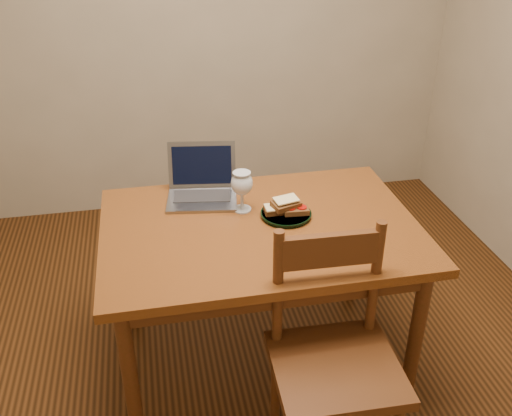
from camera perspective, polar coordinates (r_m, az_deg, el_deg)
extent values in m
cube|color=black|center=(2.84, 0.08, -14.45)|extent=(3.20, 3.20, 0.02)
cube|color=gray|center=(3.70, -5.14, 19.07)|extent=(3.20, 0.02, 2.60)
cube|color=#45210B|center=(2.36, 0.44, -2.16)|extent=(1.30, 0.90, 0.04)
cylinder|color=#42260D|center=(2.27, -12.42, -16.50)|extent=(0.06, 0.06, 0.70)
cylinder|color=#42260D|center=(2.47, 15.65, -12.51)|extent=(0.06, 0.06, 0.70)
cylinder|color=#42260D|center=(2.84, -12.55, -5.84)|extent=(0.06, 0.06, 0.70)
cylinder|color=#42260D|center=(3.00, 9.69, -3.42)|extent=(0.06, 0.06, 0.70)
cube|color=#42260D|center=(2.13, 7.99, -15.61)|extent=(0.46, 0.44, 0.04)
cube|color=#42260D|center=(2.00, 7.37, -4.19)|extent=(0.36, 0.04, 0.13)
cylinder|color=black|center=(2.41, 3.01, -0.66)|extent=(0.22, 0.22, 0.02)
cube|color=slate|center=(2.53, -5.42, 0.77)|extent=(0.33, 0.25, 0.01)
cube|color=slate|center=(2.61, -5.43, 4.34)|extent=(0.31, 0.11, 0.21)
cube|color=black|center=(2.61, -5.43, 4.34)|extent=(0.27, 0.09, 0.17)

